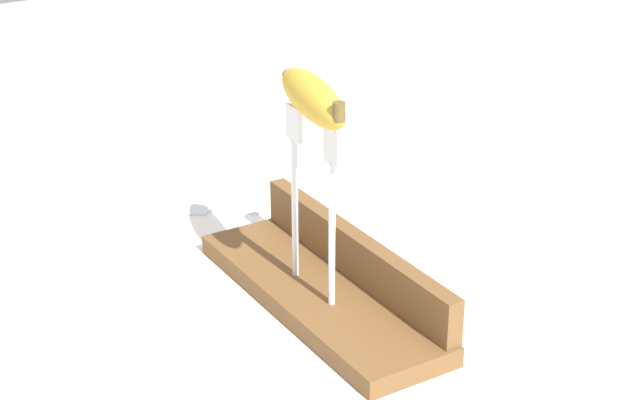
% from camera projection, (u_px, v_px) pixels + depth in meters
% --- Properties ---
extents(ground_plane, '(3.00, 3.00, 0.00)m').
position_uv_depth(ground_plane, '(320.00, 304.00, 1.10)').
color(ground_plane, white).
extents(wooden_board, '(0.35, 0.11, 0.02)m').
position_uv_depth(wooden_board, '(320.00, 295.00, 1.09)').
color(wooden_board, brown).
rests_on(wooden_board, ground).
extents(board_backstop, '(0.34, 0.02, 0.05)m').
position_uv_depth(board_backstop, '(356.00, 255.00, 1.10)').
color(board_backstop, brown).
rests_on(board_backstop, wooden_board).
extents(fork_stand_center, '(0.10, 0.01, 0.19)m').
position_uv_depth(fork_stand_center, '(313.00, 189.00, 1.04)').
color(fork_stand_center, silver).
rests_on(fork_stand_center, wooden_board).
extents(banana_raised_center, '(0.16, 0.07, 0.04)m').
position_uv_depth(banana_raised_center, '(312.00, 97.00, 1.00)').
color(banana_raised_center, gold).
rests_on(banana_raised_center, fork_stand_center).
extents(fork_fallen_near, '(0.12, 0.14, 0.01)m').
position_uv_depth(fork_fallen_near, '(227.00, 210.00, 1.30)').
color(fork_fallen_near, silver).
rests_on(fork_fallen_near, ground).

